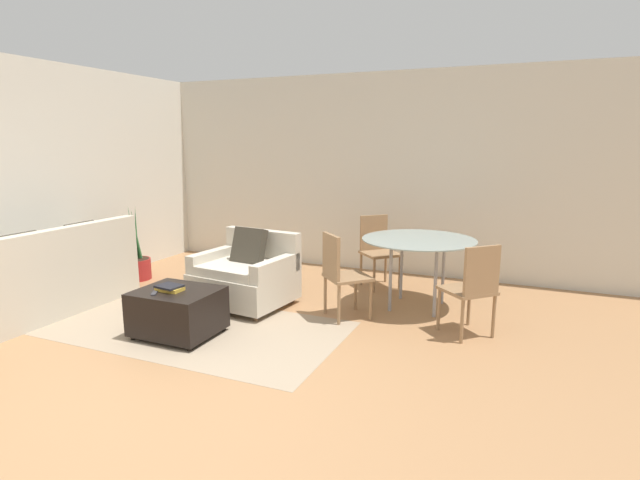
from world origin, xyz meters
TOP-DOWN VIEW (x-y plane):
  - ground_plane at (0.00, 0.00)m, footprint 20.00×20.00m
  - wall_back at (0.00, 4.02)m, footprint 12.00×0.06m
  - wall_left at (-2.92, 1.50)m, footprint 0.06×12.00m
  - area_rug at (-0.56, 1.09)m, footprint 2.89×1.58m
  - couch at (-2.37, 0.93)m, footprint 0.86×1.86m
  - armchair at (-0.50, 1.94)m, footprint 1.09×0.96m
  - ottoman at (-0.61, 0.89)m, footprint 0.75×0.63m
  - book_stack at (-0.66, 0.85)m, footprint 0.25×0.21m
  - tv_remote_primary at (-0.74, 0.73)m, footprint 0.12×0.16m
  - tv_remote_secondary at (-0.80, 0.93)m, footprint 0.06×0.15m
  - potted_plant at (-2.43, 2.27)m, footprint 0.40×0.40m
  - dining_table at (1.30, 2.60)m, footprint 1.24×1.24m
  - dining_chair_near_left at (0.64, 1.93)m, footprint 0.59×0.59m
  - dining_chair_near_right at (1.97, 1.93)m, footprint 0.59×0.59m
  - dining_chair_far_left at (0.64, 3.26)m, footprint 0.59×0.59m

SIDE VIEW (x-z plane):
  - ground_plane at x=0.00m, z-range 0.00..0.00m
  - area_rug at x=-0.56m, z-range 0.00..0.01m
  - potted_plant at x=-2.43m, z-range -0.30..0.72m
  - ottoman at x=-0.61m, z-range 0.02..0.47m
  - couch at x=-2.37m, z-range -0.15..0.79m
  - armchair at x=-0.50m, z-range -0.10..0.77m
  - tv_remote_primary at x=-0.74m, z-range 0.45..0.46m
  - tv_remote_secondary at x=-0.80m, z-range 0.45..0.46m
  - book_stack at x=-0.66m, z-range 0.45..0.50m
  - dining_chair_near_left at x=0.64m, z-range 0.07..0.97m
  - dining_chair_near_right at x=1.97m, z-range 0.07..0.97m
  - dining_chair_far_left at x=0.64m, z-range 0.07..0.97m
  - dining_table at x=1.30m, z-range 0.31..1.09m
  - wall_back at x=0.00m, z-range 0.00..2.75m
  - wall_left at x=-2.92m, z-range 0.00..2.75m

